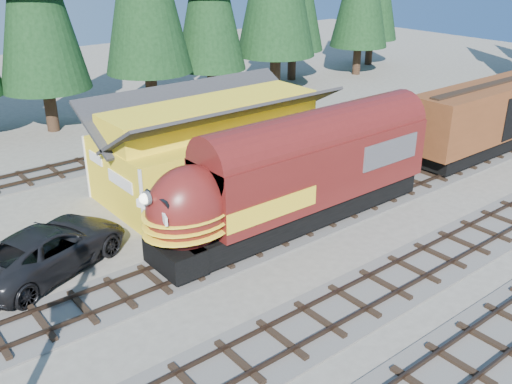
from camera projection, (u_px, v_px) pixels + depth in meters
ground at (357, 262)px, 24.19m from camera, size 120.00×120.00×0.00m
track_siding at (423, 177)px, 32.75m from camera, size 68.00×3.20×0.33m
depot at (214, 136)px, 30.50m from camera, size 12.80×7.00×5.30m
locomotive at (290, 182)px, 25.89m from camera, size 15.41×3.06×4.19m
boxcar at (492, 115)px, 35.50m from camera, size 13.49×2.89×4.24m
pickup_truck_a at (49, 248)px, 23.31m from camera, size 7.61×5.48×1.92m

